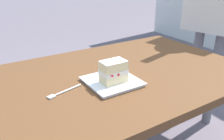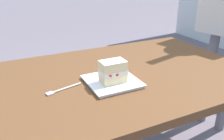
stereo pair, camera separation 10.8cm
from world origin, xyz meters
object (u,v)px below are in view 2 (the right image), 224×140
object	(u,v)px
patio_table	(123,91)
dessert_plate	(112,82)
dessert_fork	(62,89)
cake_slice	(113,72)

from	to	relation	value
patio_table	dessert_plate	world-z (taller)	dessert_plate
dessert_fork	patio_table	bearing A→B (deg)	8.65
dessert_plate	cake_slice	world-z (taller)	cake_slice
patio_table	dessert_fork	bearing A→B (deg)	-171.35
dessert_fork	dessert_plate	bearing A→B (deg)	-8.27
dessert_plate	cake_slice	size ratio (longest dim) A/B	2.00
cake_slice	dessert_fork	distance (m)	0.24
patio_table	cake_slice	xyz separation A→B (m)	(-0.11, -0.10, 0.18)
patio_table	dessert_plate	bearing A→B (deg)	-142.11
dessert_plate	dessert_fork	xyz separation A→B (m)	(-0.23, 0.03, -0.00)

